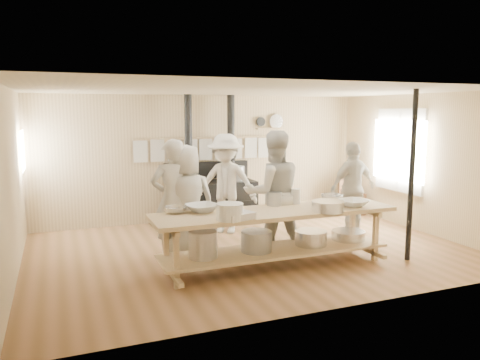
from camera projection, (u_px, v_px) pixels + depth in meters
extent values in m
plane|color=brown|center=(251.00, 250.00, 7.72)|extent=(7.00, 7.00, 0.00)
plane|color=tan|center=(205.00, 158.00, 9.83)|extent=(7.00, 0.00, 7.00)
plane|color=tan|center=(338.00, 199.00, 5.23)|extent=(7.00, 0.00, 7.00)
plane|color=tan|center=(11.00, 184.00, 6.26)|extent=(0.00, 5.00, 5.00)
plane|color=tan|center=(422.00, 163.00, 8.80)|extent=(0.00, 5.00, 5.00)
plane|color=beige|center=(252.00, 90.00, 7.34)|extent=(7.00, 7.00, 0.00)
cube|color=beige|center=(400.00, 150.00, 9.31)|extent=(0.06, 1.35, 1.65)
plane|color=white|center=(398.00, 150.00, 9.30)|extent=(0.00, 1.50, 1.50)
cube|color=beige|center=(398.00, 150.00, 9.30)|extent=(0.02, 0.03, 1.50)
plane|color=white|center=(23.00, 150.00, 8.08)|extent=(0.00, 0.90, 0.90)
cube|color=black|center=(211.00, 202.00, 9.59)|extent=(1.80, 0.70, 0.85)
cube|color=black|center=(212.00, 220.00, 9.65)|extent=(1.90, 0.75, 0.10)
cube|color=black|center=(207.00, 170.00, 9.78)|extent=(1.80, 0.12, 0.35)
cylinder|color=black|center=(189.00, 139.00, 9.28)|extent=(0.15, 0.15, 1.75)
cylinder|color=black|center=(231.00, 138.00, 9.61)|extent=(0.15, 0.15, 1.75)
cylinder|color=#B2B2B7|center=(185.00, 175.00, 9.30)|extent=(0.36, 0.36, 0.34)
cylinder|color=gray|center=(237.00, 173.00, 9.66)|extent=(0.30, 0.30, 0.30)
cylinder|color=tan|center=(206.00, 138.00, 9.68)|extent=(3.00, 0.04, 0.04)
cube|color=silver|center=(141.00, 151.00, 9.22)|extent=(0.28, 0.01, 0.46)
cube|color=silver|center=(158.00, 150.00, 9.34)|extent=(0.28, 0.01, 0.46)
cube|color=silver|center=(175.00, 150.00, 9.47)|extent=(0.28, 0.01, 0.46)
cube|color=silver|center=(191.00, 149.00, 9.59)|extent=(0.28, 0.01, 0.46)
cube|color=silver|center=(206.00, 149.00, 9.71)|extent=(0.28, 0.01, 0.46)
cube|color=silver|center=(222.00, 148.00, 9.83)|extent=(0.28, 0.01, 0.46)
cube|color=silver|center=(237.00, 148.00, 9.96)|extent=(0.28, 0.01, 0.46)
cube|color=silver|center=(251.00, 147.00, 10.08)|extent=(0.28, 0.01, 0.46)
cube|color=silver|center=(266.00, 147.00, 10.20)|extent=(0.28, 0.01, 0.46)
cube|color=tan|center=(267.00, 129.00, 10.18)|extent=(0.50, 0.14, 0.03)
cylinder|color=black|center=(261.00, 122.00, 10.12)|extent=(0.20, 0.04, 0.20)
cylinder|color=silver|center=(276.00, 121.00, 10.26)|extent=(0.32, 0.03, 0.32)
cube|color=tan|center=(275.00, 212.00, 6.77)|extent=(3.60, 0.90, 0.06)
cube|color=tan|center=(275.00, 250.00, 6.86)|extent=(3.40, 0.80, 0.04)
cube|color=tan|center=(275.00, 254.00, 6.86)|extent=(3.30, 0.06, 0.06)
cube|color=tan|center=(176.00, 257.00, 5.99)|extent=(0.07, 0.07, 0.85)
cube|color=tan|center=(166.00, 244.00, 6.54)|extent=(0.07, 0.07, 0.85)
cube|color=tan|center=(375.00, 234.00, 7.12)|extent=(0.07, 0.07, 0.85)
cube|color=tan|center=(352.00, 225.00, 7.67)|extent=(0.07, 0.07, 0.85)
cylinder|color=#B2B2B7|center=(203.00, 244.00, 6.43)|extent=(0.40, 0.40, 0.38)
cylinder|color=gray|center=(256.00, 241.00, 6.72)|extent=(0.44, 0.44, 0.30)
cylinder|color=silver|center=(311.00, 238.00, 7.05)|extent=(0.48, 0.48, 0.22)
cylinder|color=silver|center=(350.00, 236.00, 7.31)|extent=(0.52, 0.52, 0.14)
cylinder|color=black|center=(412.00, 176.00, 7.03)|extent=(0.08, 0.08, 2.60)
imported|color=beige|center=(173.00, 199.00, 7.18)|extent=(0.70, 0.48, 1.86)
imported|color=beige|center=(274.00, 193.00, 7.41)|extent=(1.07, 0.90, 1.98)
imported|color=beige|center=(187.00, 201.00, 7.28)|extent=(0.93, 0.67, 1.77)
imported|color=beige|center=(353.00, 188.00, 8.67)|extent=(1.06, 0.56, 1.73)
imported|color=beige|center=(226.00, 184.00, 8.73)|extent=(1.38, 1.24, 1.86)
cube|color=brown|center=(352.00, 204.00, 10.39)|extent=(0.46, 0.46, 0.48)
cube|color=brown|center=(347.00, 182.00, 10.51)|extent=(0.45, 0.06, 0.53)
imported|color=white|center=(202.00, 208.00, 6.67)|extent=(0.52, 0.52, 0.11)
imported|color=silver|center=(176.00, 210.00, 6.56)|extent=(0.40, 0.40, 0.10)
imported|color=white|center=(353.00, 203.00, 7.04)|extent=(0.50, 0.50, 0.10)
imported|color=silver|center=(332.00, 198.00, 7.46)|extent=(0.39, 0.39, 0.11)
cube|color=#B2B2B7|center=(238.00, 216.00, 6.20)|extent=(0.47, 0.38, 0.09)
cylinder|color=silver|center=(328.00, 206.00, 6.70)|extent=(0.53, 0.53, 0.15)
cylinder|color=gray|center=(274.00, 199.00, 7.11)|extent=(0.30, 0.30, 0.21)
cylinder|color=white|center=(230.00, 212.00, 6.15)|extent=(0.41, 0.41, 0.22)
cylinder|color=white|center=(296.00, 196.00, 7.24)|extent=(0.20, 0.20, 0.24)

